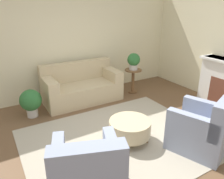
# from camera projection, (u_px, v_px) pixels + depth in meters

# --- Properties ---
(ground_plane) EXTENTS (16.00, 16.00, 0.00)m
(ground_plane) POSITION_uv_depth(u_px,v_px,m) (120.00, 140.00, 3.85)
(ground_plane) COLOR brown
(wall_back) EXTENTS (8.94, 0.12, 2.80)m
(wall_back) POSITION_uv_depth(u_px,v_px,m) (66.00, 41.00, 5.37)
(wall_back) COLOR beige
(wall_back) RESTS_ON ground_plane
(rug) EXTENTS (3.22, 2.59, 0.01)m
(rug) POSITION_uv_depth(u_px,v_px,m) (120.00, 140.00, 3.84)
(rug) COLOR #B2A893
(rug) RESTS_ON ground_plane
(couch) EXTENTS (1.83, 0.86, 0.92)m
(couch) POSITION_uv_depth(u_px,v_px,m) (82.00, 87.00, 5.34)
(couch) COLOR #C6B289
(couch) RESTS_ON ground_plane
(armchair_left) EXTENTS (1.02, 1.06, 0.97)m
(armchair_left) POSITION_uv_depth(u_px,v_px,m) (88.00, 177.00, 2.53)
(armchair_left) COLOR #8E99B2
(armchair_left) RESTS_ON rug
(armchair_right) EXTENTS (1.02, 1.06, 0.97)m
(armchair_right) POSITION_uv_depth(u_px,v_px,m) (203.00, 130.00, 3.49)
(armchair_right) COLOR #8E99B2
(armchair_right) RESTS_ON rug
(ottoman_table) EXTENTS (0.72, 0.72, 0.38)m
(ottoman_table) POSITION_uv_depth(u_px,v_px,m) (130.00, 128.00, 3.75)
(ottoman_table) COLOR #C6B289
(ottoman_table) RESTS_ON rug
(side_table) EXTENTS (0.44, 0.44, 0.64)m
(side_table) POSITION_uv_depth(u_px,v_px,m) (133.00, 77.00, 5.80)
(side_table) COLOR brown
(side_table) RESTS_ON ground_plane
(potted_plant_on_side_table) EXTENTS (0.33, 0.33, 0.43)m
(potted_plant_on_side_table) POSITION_uv_depth(u_px,v_px,m) (134.00, 61.00, 5.64)
(potted_plant_on_side_table) COLOR beige
(potted_plant_on_side_table) RESTS_ON side_table
(potted_plant_floor) EXTENTS (0.45, 0.45, 0.60)m
(potted_plant_floor) POSITION_uv_depth(u_px,v_px,m) (31.00, 101.00, 4.55)
(potted_plant_floor) COLOR beige
(potted_plant_floor) RESTS_ON ground_plane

